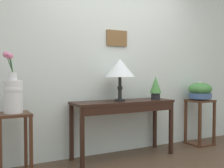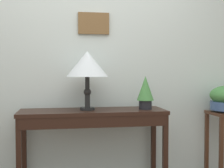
# 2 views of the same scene
# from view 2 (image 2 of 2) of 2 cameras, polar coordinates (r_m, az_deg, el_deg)

# --- Properties ---
(back_wall_with_art) EXTENTS (9.00, 0.13, 2.80)m
(back_wall_with_art) POSITION_cam_2_polar(r_m,az_deg,el_deg) (3.20, -4.90, 7.24)
(back_wall_with_art) COLOR silver
(back_wall_with_art) RESTS_ON ground
(console_table) EXTENTS (1.39, 0.44, 0.76)m
(console_table) POSITION_cam_2_polar(r_m,az_deg,el_deg) (2.90, -3.59, -6.87)
(console_table) COLOR black
(console_table) RESTS_ON ground
(table_lamp) EXTENTS (0.40, 0.40, 0.56)m
(table_lamp) POSITION_cam_2_polar(r_m,az_deg,el_deg) (2.88, -4.68, 3.56)
(table_lamp) COLOR black
(table_lamp) RESTS_ON console_table
(potted_plant_on_console) EXTENTS (0.16, 0.16, 0.32)m
(potted_plant_on_console) POSITION_cam_2_polar(r_m,az_deg,el_deg) (2.96, 6.30, -1.34)
(potted_plant_on_console) COLOR black
(potted_plant_on_console) RESTS_ON console_table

